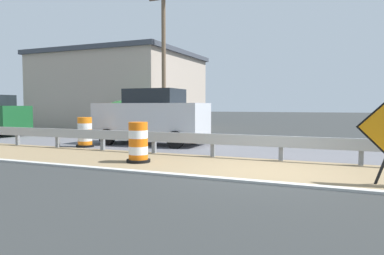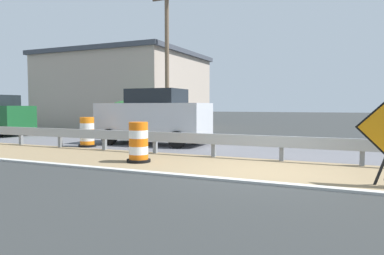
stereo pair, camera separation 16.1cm
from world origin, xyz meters
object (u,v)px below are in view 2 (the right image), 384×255
traffic_barrel_close (87,133)px  car_distant_b (153,117)px  utility_pole_near (167,59)px  traffic_barrel_nearest (139,144)px

traffic_barrel_close → car_distant_b: 2.63m
traffic_barrel_close → car_distant_b: bearing=-47.5°
car_distant_b → utility_pole_near: 7.11m
traffic_barrel_nearest → utility_pole_near: size_ratio=0.14×
traffic_barrel_nearest → car_distant_b: 4.58m
traffic_barrel_close → car_distant_b: (1.73, -1.89, 0.60)m
traffic_barrel_nearest → utility_pole_near: 11.54m
traffic_barrel_nearest → car_distant_b: bearing=25.1°
car_distant_b → utility_pole_near: (5.87, 2.52, 3.12)m
traffic_barrel_nearest → car_distant_b: (4.11, 1.93, 0.60)m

